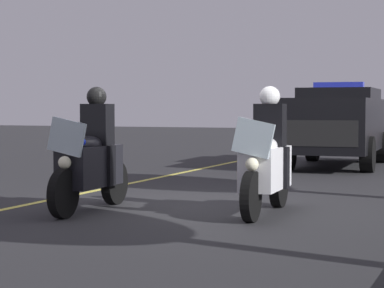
% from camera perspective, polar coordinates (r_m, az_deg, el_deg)
% --- Properties ---
extents(ground_plane, '(80.00, 80.00, 0.00)m').
position_cam_1_polar(ground_plane, '(10.70, -0.21, -4.85)').
color(ground_plane, '#28282B').
extents(lane_stripe_center, '(48.00, 0.12, 0.01)m').
position_cam_1_polar(lane_stripe_center, '(11.75, -10.56, -4.18)').
color(lane_stripe_center, '#E0D14C').
rests_on(lane_stripe_center, ground).
extents(police_motorcycle_lead_left, '(2.14, 0.59, 1.72)m').
position_cam_1_polar(police_motorcycle_lead_left, '(10.29, -7.80, -1.26)').
color(police_motorcycle_lead_left, black).
rests_on(police_motorcycle_lead_left, ground).
extents(police_motorcycle_lead_right, '(2.14, 0.59, 1.72)m').
position_cam_1_polar(police_motorcycle_lead_right, '(9.93, 5.75, -1.39)').
color(police_motorcycle_lead_right, black).
rests_on(police_motorcycle_lead_right, ground).
extents(police_suv, '(4.98, 2.24, 2.05)m').
position_cam_1_polar(police_suv, '(18.36, 11.18, 1.64)').
color(police_suv, black).
rests_on(police_suv, ground).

